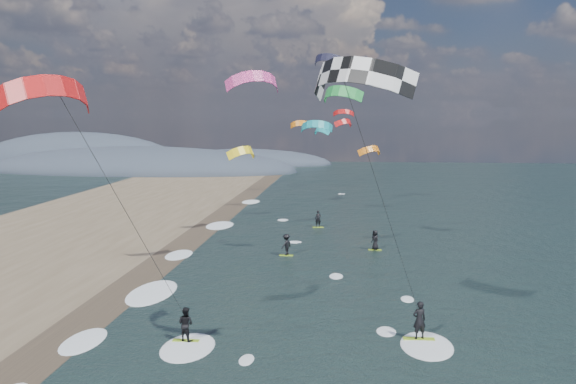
# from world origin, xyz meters

# --- Properties ---
(wet_sand_strip) EXTENTS (3.00, 240.00, 0.00)m
(wet_sand_strip) POSITION_xyz_m (-12.00, 10.00, 0.00)
(wet_sand_strip) COLOR #382D23
(wet_sand_strip) RESTS_ON ground
(coastal_hills) EXTENTS (80.00, 41.00, 15.00)m
(coastal_hills) POSITION_xyz_m (-44.84, 107.86, 0.00)
(coastal_hills) COLOR #3D4756
(coastal_hills) RESTS_ON ground
(kitesurfer_near_a) EXTENTS (8.10, 9.61, 14.24)m
(kitesurfer_near_a) POSITION_xyz_m (2.84, 2.89, 10.93)
(kitesurfer_near_a) COLOR #91BB21
(kitesurfer_near_a) RESTS_ON ground
(kitesurfer_near_b) EXTENTS (7.00, 9.28, 13.58)m
(kitesurfer_near_b) POSITION_xyz_m (-8.00, 2.20, 8.80)
(kitesurfer_near_b) COLOR #91BB21
(kitesurfer_near_b) RESTS_ON ground
(far_kitesurfers) EXTENTS (8.35, 14.12, 1.79)m
(far_kitesurfers) POSITION_xyz_m (-0.12, 29.85, 0.88)
(far_kitesurfers) COLOR #91BB21
(far_kitesurfers) RESTS_ON ground
(bg_kite_field) EXTENTS (15.85, 72.27, 11.78)m
(bg_kite_field) POSITION_xyz_m (-0.86, 52.22, 11.30)
(bg_kite_field) COLOR teal
(bg_kite_field) RESTS_ON ground
(shoreline_surf) EXTENTS (2.40, 79.40, 0.11)m
(shoreline_surf) POSITION_xyz_m (-10.80, 14.75, 0.00)
(shoreline_surf) COLOR white
(shoreline_surf) RESTS_ON ground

